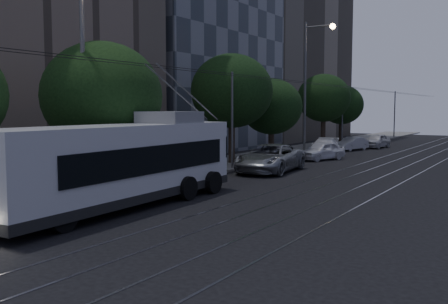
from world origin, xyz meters
TOP-DOWN VIEW (x-y plane):
  - ground at (0.00, 0.00)m, footprint 120.00×120.00m
  - sidewalk at (-7.50, 20.00)m, footprint 5.00×90.00m
  - tram_rails at (2.50, 20.00)m, footprint 4.52×90.00m
  - overhead_wires at (-4.97, 20.00)m, footprint 2.23×90.00m
  - building_glass_mid at (-19.00, 22.00)m, footprint 14.40×18.40m
  - building_tan_far at (-19.00, 42.00)m, footprint 14.40×22.40m
  - trolleybus at (-2.90, -1.87)m, footprint 3.10×12.35m
  - pickup_silver at (-3.05, 10.68)m, footprint 3.36×6.24m
  - car_white_a at (-3.00, 18.88)m, footprint 2.85×4.30m
  - car_white_b at (-3.96, 22.04)m, footprint 3.00×5.18m
  - car_white_c at (-3.85, 28.49)m, footprint 2.27×3.87m
  - car_white_d at (-2.70, 32.40)m, footprint 2.01×4.17m
  - tree_1 at (-6.50, 0.51)m, footprint 5.54×5.54m
  - tree_2 at (-7.00, 12.72)m, footprint 5.51×5.51m
  - tree_3 at (-6.50, 17.61)m, footprint 4.64×4.64m
  - tree_4 at (-6.50, 28.22)m, footprint 4.91×4.91m
  - tree_5 at (-6.50, 33.14)m, footprint 4.39×4.39m
  - streetlamp_near at (-5.40, -1.20)m, footprint 2.28×0.44m
  - streetlamp_far at (-5.38, 22.22)m, footprint 2.58×0.44m

SIDE VIEW (x-z plane):
  - ground at x=0.00m, z-range 0.00..0.00m
  - tram_rails at x=2.50m, z-range 0.00..0.02m
  - sidewalk at x=-7.50m, z-range 0.00..0.15m
  - car_white_c at x=-3.85m, z-range 0.00..1.20m
  - car_white_a at x=-3.00m, z-range 0.00..1.36m
  - car_white_d at x=-2.70m, z-range 0.00..1.37m
  - car_white_b at x=-3.96m, z-range 0.00..1.41m
  - pickup_silver at x=-3.05m, z-range 0.00..1.66m
  - trolleybus at x=-2.90m, z-range -1.12..4.51m
  - overhead_wires at x=-4.97m, z-range 0.47..6.47m
  - tree_3 at x=-6.50m, z-range 0.91..6.94m
  - tree_5 at x=-6.50m, z-range 1.08..7.24m
  - tree_1 at x=-6.50m, z-range 0.92..7.77m
  - tree_4 at x=-6.50m, z-range 1.26..8.24m
  - tree_2 at x=-7.00m, z-range 1.23..8.68m
  - streetlamp_near at x=-5.40m, z-range 0.99..10.32m
  - streetlamp_far at x=-5.38m, z-range 1.06..11.80m
  - building_glass_mid at x=-19.00m, z-range 0.02..26.82m
  - building_tan_far at x=-19.00m, z-range 0.02..34.82m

